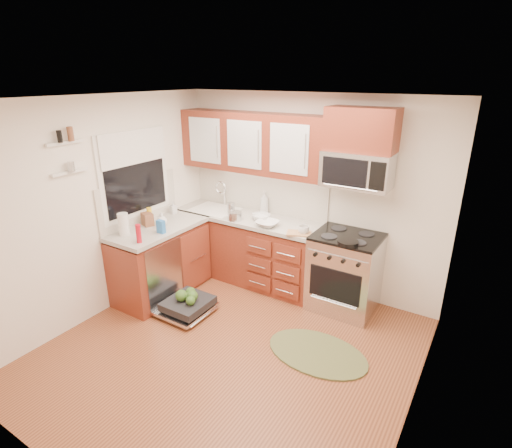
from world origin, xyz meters
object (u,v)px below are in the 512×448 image
Objects in this scene: microwave at (357,170)px; dishwasher at (186,306)px; range at (345,272)px; cutting_board at (299,233)px; bowl_b at (261,217)px; stock_pot at (235,216)px; cup at (304,230)px; upper_cabinets at (252,143)px; sink at (215,218)px; paper_towel_roll at (124,224)px; rug at (317,353)px; skillet at (348,243)px; bowl_a at (267,224)px.

microwave reaches higher than dishwasher.
dishwasher is (-1.54, -1.13, -0.38)m from range.
dishwasher is at bearing -137.82° from cutting_board.
bowl_b is (-0.63, 0.18, 0.03)m from cutting_board.
cup is (0.96, 0.03, -0.00)m from stock_pot.
dishwasher is at bearing -96.04° from upper_cabinets.
upper_cabinets is 2.93× the size of dishwasher.
stock_pot is (-0.04, -0.35, -0.89)m from upper_cabinets.
dishwasher is at bearing -70.80° from sink.
paper_towel_roll is at bearing -147.32° from cup.
paper_towel_roll is 1.10× the size of bowl_b.
microwave is at bearing 90.00° from range.
dishwasher is 2.91× the size of bowl_b.
rug is 2.60m from paper_towel_roll.
microwave is at bearing 39.07° from dishwasher.
skillet is (0.09, -0.37, -0.73)m from microwave.
sink is at bearing 173.31° from cup.
dishwasher is 2.54× the size of bowl_a.
stock_pot reaches higher than dishwasher.
upper_cabinets is 1.79m from skillet.
dishwasher reaches higher than rug.
paper_towel_roll is at bearing -103.75° from sink.
rug is (1.51, -1.13, -1.86)m from upper_cabinets.
bowl_b is at bearing 169.95° from skillet.
microwave is 0.82m from skillet.
bowl_b is (-1.16, -0.03, 0.49)m from range.
range is 1.10m from bowl_a.
dishwasher is 1.40m from bowl_a.
range is at bearing 21.82° from cutting_board.
cup reaches higher than skillet.
dishwasher is at bearing -151.62° from skillet.
microwave is at bearing 95.47° from rug.
skillet is at bearing 24.49° from paper_towel_roll.
paper_towel_roll is at bearing -120.04° from upper_cabinets.
upper_cabinets is 1.21m from sink.
dishwasher is 0.66× the size of rug.
paper_towel_roll is (-2.25, -1.44, -0.64)m from microwave.
sink is at bearing 157.60° from stock_pot.
microwave is 1.23× the size of sink.
microwave is 3.36× the size of skillet.
dishwasher is 3.09× the size of skillet.
bowl_b is at bearing 49.64° from paper_towel_roll.
skillet reaches higher than dishwasher.
bowl_a is 0.50m from cup.
bowl_b is at bearing 70.78° from dishwasher.
range is 0.72m from cup.
stock_pot is (-1.55, 0.78, 0.97)m from rug.
bowl_a is (0.43, -0.32, -0.92)m from upper_cabinets.
sink is 3.36× the size of stock_pot.
range is 5.15× the size of stock_pot.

